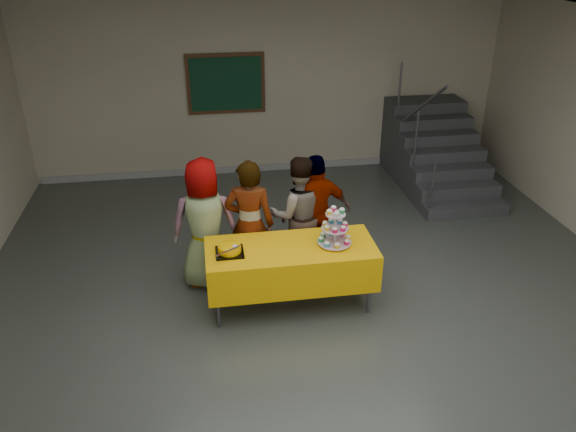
{
  "coord_description": "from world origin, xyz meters",
  "views": [
    {
      "loc": [
        -1.17,
        -4.38,
        3.88
      ],
      "look_at": [
        -0.3,
        1.09,
        1.05
      ],
      "focal_mm": 35.0,
      "sensor_mm": 36.0,
      "label": 1
    }
  ],
  "objects_px": {
    "schoolchild_c": "(298,214)",
    "bear_cake": "(229,248)",
    "cupcake_stand": "(335,230)",
    "schoolchild_d": "(316,213)",
    "staircase": "(433,153)",
    "bake_table": "(291,263)",
    "noticeboard": "(226,84)",
    "schoolchild_b": "(250,225)",
    "schoolchild_a": "(205,224)"
  },
  "relations": [
    {
      "from": "schoolchild_c",
      "to": "staircase",
      "type": "distance_m",
      "value": 3.71
    },
    {
      "from": "bear_cake",
      "to": "schoolchild_c",
      "type": "xyz_separation_m",
      "value": [
        0.89,
        0.82,
        -0.07
      ]
    },
    {
      "from": "noticeboard",
      "to": "staircase",
      "type": "bearing_deg",
      "value": -13.73
    },
    {
      "from": "schoolchild_d",
      "to": "noticeboard",
      "type": "height_order",
      "value": "noticeboard"
    },
    {
      "from": "schoolchild_b",
      "to": "schoolchild_c",
      "type": "relative_size",
      "value": 1.06
    },
    {
      "from": "schoolchild_d",
      "to": "staircase",
      "type": "distance_m",
      "value": 3.55
    },
    {
      "from": "schoolchild_c",
      "to": "bear_cake",
      "type": "bearing_deg",
      "value": 42.85
    },
    {
      "from": "bake_table",
      "to": "schoolchild_a",
      "type": "xyz_separation_m",
      "value": [
        -0.92,
        0.62,
        0.25
      ]
    },
    {
      "from": "schoolchild_d",
      "to": "bear_cake",
      "type": "bearing_deg",
      "value": 27.01
    },
    {
      "from": "cupcake_stand",
      "to": "schoolchild_d",
      "type": "relative_size",
      "value": 0.29
    },
    {
      "from": "bear_cake",
      "to": "schoolchild_d",
      "type": "xyz_separation_m",
      "value": [
        1.12,
        0.81,
        -0.07
      ]
    },
    {
      "from": "schoolchild_b",
      "to": "schoolchild_d",
      "type": "bearing_deg",
      "value": -153.0
    },
    {
      "from": "schoolchild_a",
      "to": "schoolchild_b",
      "type": "relative_size",
      "value": 1.0
    },
    {
      "from": "staircase",
      "to": "schoolchild_a",
      "type": "bearing_deg",
      "value": -146.18
    },
    {
      "from": "schoolchild_b",
      "to": "staircase",
      "type": "height_order",
      "value": "staircase"
    },
    {
      "from": "bear_cake",
      "to": "schoolchild_c",
      "type": "height_order",
      "value": "schoolchild_c"
    },
    {
      "from": "schoolchild_b",
      "to": "noticeboard",
      "type": "bearing_deg",
      "value": -79.19
    },
    {
      "from": "bear_cake",
      "to": "schoolchild_d",
      "type": "distance_m",
      "value": 1.38
    },
    {
      "from": "staircase",
      "to": "bake_table",
      "type": "bearing_deg",
      "value": -132.76
    },
    {
      "from": "cupcake_stand",
      "to": "schoolchild_a",
      "type": "height_order",
      "value": "schoolchild_a"
    },
    {
      "from": "schoolchild_a",
      "to": "noticeboard",
      "type": "height_order",
      "value": "noticeboard"
    },
    {
      "from": "schoolchild_d",
      "to": "schoolchild_c",
      "type": "bearing_deg",
      "value": -12.5
    },
    {
      "from": "bake_table",
      "to": "schoolchild_c",
      "type": "xyz_separation_m",
      "value": [
        0.22,
        0.79,
        0.2
      ]
    },
    {
      "from": "staircase",
      "to": "cupcake_stand",
      "type": "bearing_deg",
      "value": -127.62
    },
    {
      "from": "cupcake_stand",
      "to": "schoolchild_b",
      "type": "xyz_separation_m",
      "value": [
        -0.89,
        0.54,
        -0.14
      ]
    },
    {
      "from": "schoolchild_a",
      "to": "schoolchild_d",
      "type": "xyz_separation_m",
      "value": [
        1.37,
        0.16,
        -0.05
      ]
    },
    {
      "from": "schoolchild_c",
      "to": "schoolchild_d",
      "type": "xyz_separation_m",
      "value": [
        0.23,
        -0.02,
        0.0
      ]
    },
    {
      "from": "schoolchild_a",
      "to": "noticeboard",
      "type": "relative_size",
      "value": 1.24
    },
    {
      "from": "bake_table",
      "to": "schoolchild_b",
      "type": "height_order",
      "value": "schoolchild_b"
    },
    {
      "from": "bake_table",
      "to": "schoolchild_b",
      "type": "xyz_separation_m",
      "value": [
        -0.4,
        0.53,
        0.25
      ]
    },
    {
      "from": "schoolchild_a",
      "to": "schoolchild_d",
      "type": "distance_m",
      "value": 1.38
    },
    {
      "from": "schoolchild_b",
      "to": "schoolchild_c",
      "type": "distance_m",
      "value": 0.68
    },
    {
      "from": "schoolchild_b",
      "to": "noticeboard",
      "type": "xyz_separation_m",
      "value": [
        -0.02,
        3.55,
        0.8
      ]
    },
    {
      "from": "schoolchild_b",
      "to": "bear_cake",
      "type": "bearing_deg",
      "value": 74.31
    },
    {
      "from": "schoolchild_c",
      "to": "noticeboard",
      "type": "xyz_separation_m",
      "value": [
        -0.65,
        3.28,
        0.84
      ]
    },
    {
      "from": "bake_table",
      "to": "noticeboard",
      "type": "bearing_deg",
      "value": 95.99
    },
    {
      "from": "schoolchild_b",
      "to": "schoolchild_c",
      "type": "bearing_deg",
      "value": -146.29
    },
    {
      "from": "bake_table",
      "to": "schoolchild_a",
      "type": "bearing_deg",
      "value": 146.17
    },
    {
      "from": "bake_table",
      "to": "cupcake_stand",
      "type": "height_order",
      "value": "cupcake_stand"
    },
    {
      "from": "bake_table",
      "to": "staircase",
      "type": "relative_size",
      "value": 0.78
    },
    {
      "from": "bake_table",
      "to": "staircase",
      "type": "distance_m",
      "value": 4.41
    },
    {
      "from": "schoolchild_d",
      "to": "bake_table",
      "type": "bearing_deg",
      "value": 51.44
    },
    {
      "from": "staircase",
      "to": "schoolchild_b",
      "type": "bearing_deg",
      "value": -141.41
    },
    {
      "from": "schoolchild_c",
      "to": "noticeboard",
      "type": "bearing_deg",
      "value": -78.54
    },
    {
      "from": "cupcake_stand",
      "to": "noticeboard",
      "type": "height_order",
      "value": "noticeboard"
    },
    {
      "from": "schoolchild_d",
      "to": "noticeboard",
      "type": "relative_size",
      "value": 1.17
    },
    {
      "from": "schoolchild_b",
      "to": "schoolchild_d",
      "type": "xyz_separation_m",
      "value": [
        0.85,
        0.25,
        -0.04
      ]
    },
    {
      "from": "bake_table",
      "to": "schoolchild_d",
      "type": "distance_m",
      "value": 0.92
    },
    {
      "from": "schoolchild_b",
      "to": "cupcake_stand",
      "type": "bearing_deg",
      "value": 159.04
    },
    {
      "from": "schoolchild_b",
      "to": "noticeboard",
      "type": "height_order",
      "value": "noticeboard"
    }
  ]
}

